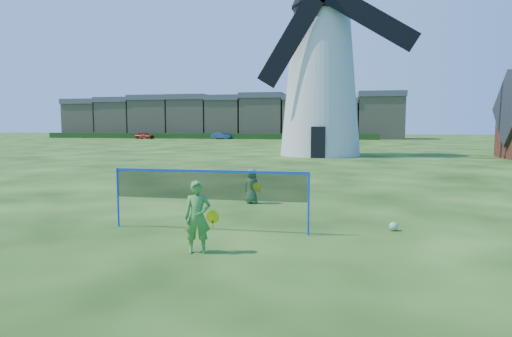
{
  "coord_description": "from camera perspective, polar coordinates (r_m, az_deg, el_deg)",
  "views": [
    {
      "loc": [
        2.43,
        -11.18,
        2.71
      ],
      "look_at": [
        0.2,
        0.5,
        1.5
      ],
      "focal_mm": 31.03,
      "sensor_mm": 36.0,
      "label": 1
    }
  ],
  "objects": [
    {
      "name": "player_girl",
      "position": [
        9.38,
        -7.55,
        -6.22
      ],
      "size": [
        0.74,
        0.51,
        1.52
      ],
      "rotation": [
        0.0,
        0.0,
        0.3
      ],
      "color": "#46953B",
      "rests_on": "ground"
    },
    {
      "name": "play_ball",
      "position": [
        11.84,
        17.3,
        -7.14
      ],
      "size": [
        0.22,
        0.22,
        0.22
      ],
      "primitive_type": "sphere",
      "color": "green",
      "rests_on": "ground"
    },
    {
      "name": "car_right",
      "position": [
        79.39,
        -4.48,
        4.24
      ],
      "size": [
        3.7,
        1.72,
        1.17
      ],
      "primitive_type": "imported",
      "rotation": [
        0.0,
        0.0,
        1.43
      ],
      "color": "navy",
      "rests_on": "ground"
    },
    {
      "name": "car_left",
      "position": [
        81.47,
        -14.2,
        4.14
      ],
      "size": [
        3.82,
        2.12,
        1.23
      ],
      "primitive_type": "imported",
      "rotation": [
        0.0,
        0.0,
        1.38
      ],
      "color": "maroon",
      "rests_on": "ground"
    },
    {
      "name": "terraced_houses",
      "position": [
        85.96,
        -3.81,
        6.67
      ],
      "size": [
        65.63,
        8.4,
        8.39
      ],
      "color": "#9B8A67",
      "rests_on": "ground"
    },
    {
      "name": "ground",
      "position": [
        11.76,
        -1.43,
        -7.52
      ],
      "size": [
        220.0,
        220.0,
        0.0
      ],
      "primitive_type": "plane",
      "color": "black",
      "rests_on": "ground"
    },
    {
      "name": "badminton_net",
      "position": [
        11.2,
        -6.06,
        -2.28
      ],
      "size": [
        5.05,
        0.05,
        1.55
      ],
      "color": "blue",
      "rests_on": "ground"
    },
    {
      "name": "windmill",
      "position": [
        38.75,
        8.38,
        12.32
      ],
      "size": [
        15.14,
        6.8,
        20.7
      ],
      "color": "silver",
      "rests_on": "ground"
    },
    {
      "name": "player_boy",
      "position": [
        15.05,
        -0.53,
        -2.28
      ],
      "size": [
        0.69,
        0.52,
        1.19
      ],
      "rotation": [
        0.0,
        0.0,
        2.87
      ],
      "color": "#498A42",
      "rests_on": "ground"
    },
    {
      "name": "hedge",
      "position": [
        80.99,
        -6.79,
        4.19
      ],
      "size": [
        62.0,
        0.8,
        1.0
      ],
      "primitive_type": "cube",
      "color": "#193814",
      "rests_on": "ground"
    }
  ]
}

